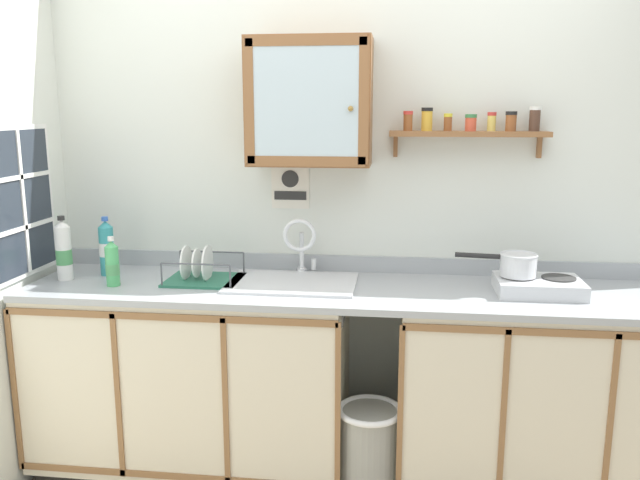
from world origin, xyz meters
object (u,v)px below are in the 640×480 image
at_px(sink, 293,290).
at_px(bottle_opaque_white_1, 64,251).
at_px(hot_plate_stove, 539,286).
at_px(warning_sign, 290,185).
at_px(wall_cabinet, 310,102).
at_px(saucepan, 517,264).
at_px(bottle_soda_green_2, 112,264).
at_px(bottle_detergent_teal_0, 107,248).
at_px(dish_rack, 202,274).
at_px(trash_bin, 369,454).

distance_m(sink, bottle_opaque_white_1, 1.10).
distance_m(hot_plate_stove, warning_sign, 1.25).
xyz_separation_m(sink, bottle_opaque_white_1, (-1.09, -0.06, 0.17)).
height_order(sink, wall_cabinet, wall_cabinet).
bearing_deg(bottle_opaque_white_1, saucepan, 1.26).
xyz_separation_m(saucepan, warning_sign, (-1.06, 0.28, 0.30)).
distance_m(saucepan, wall_cabinet, 1.18).
relative_size(sink, bottle_opaque_white_1, 1.92).
relative_size(bottle_opaque_white_1, bottle_soda_green_2, 1.33).
distance_m(saucepan, bottle_soda_green_2, 1.82).
bearing_deg(sink, bottle_detergent_teal_0, 176.97).
bearing_deg(dish_rack, saucepan, -0.10).
xyz_separation_m(bottle_opaque_white_1, bottle_soda_green_2, (0.27, -0.08, -0.04)).
height_order(bottle_opaque_white_1, dish_rack, bottle_opaque_white_1).
bearing_deg(hot_plate_stove, bottle_detergent_teal_0, 177.59).
xyz_separation_m(hot_plate_stove, trash_bin, (-0.72, -0.20, -0.74)).
xyz_separation_m(hot_plate_stove, wall_cabinet, (-1.04, 0.18, 0.79)).
xyz_separation_m(saucepan, dish_rack, (-1.43, 0.00, -0.09)).
relative_size(saucepan, bottle_detergent_teal_0, 1.24).
height_order(bottle_detergent_teal_0, warning_sign, warning_sign).
distance_m(bottle_opaque_white_1, warning_sign, 1.12).
distance_m(saucepan, dish_rack, 1.44).
relative_size(saucepan, bottle_soda_green_2, 1.55).
xyz_separation_m(sink, saucepan, (1.00, -0.02, 0.16)).
distance_m(sink, bottle_detergent_teal_0, 0.94).
bearing_deg(warning_sign, bottle_soda_green_2, -152.04).
bearing_deg(sink, warning_sign, 101.49).
xyz_separation_m(bottle_soda_green_2, warning_sign, (0.76, 0.40, 0.33)).
distance_m(bottle_opaque_white_1, dish_rack, 0.66).
bearing_deg(dish_rack, bottle_opaque_white_1, -175.77).
bearing_deg(bottle_soda_green_2, bottle_opaque_white_1, 164.57).
bearing_deg(saucepan, bottle_soda_green_2, -176.18).
xyz_separation_m(bottle_detergent_teal_0, warning_sign, (0.87, 0.22, 0.30)).
bearing_deg(saucepan, warning_sign, 165.07).
relative_size(bottle_soda_green_2, wall_cabinet, 0.39).
xyz_separation_m(sink, bottle_soda_green_2, (-0.81, -0.14, 0.13)).
height_order(wall_cabinet, trash_bin, wall_cabinet).
bearing_deg(dish_rack, wall_cabinet, 17.57).
bearing_deg(bottle_soda_green_2, wall_cabinet, 17.74).
xyz_separation_m(saucepan, trash_bin, (-0.63, -0.22, -0.83)).
height_order(sink, hot_plate_stove, sink).
bearing_deg(warning_sign, hot_plate_stove, -14.72).
bearing_deg(trash_bin, bottle_detergent_teal_0, 167.67).
relative_size(saucepan, trash_bin, 0.78).
relative_size(sink, hot_plate_stove, 1.61).
bearing_deg(hot_plate_stove, dish_rack, 179.14).
bearing_deg(trash_bin, saucepan, 19.28).
relative_size(sink, trash_bin, 1.28).
relative_size(dish_rack, trash_bin, 0.76).
xyz_separation_m(bottle_detergent_teal_0, wall_cabinet, (0.99, 0.09, 0.69)).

